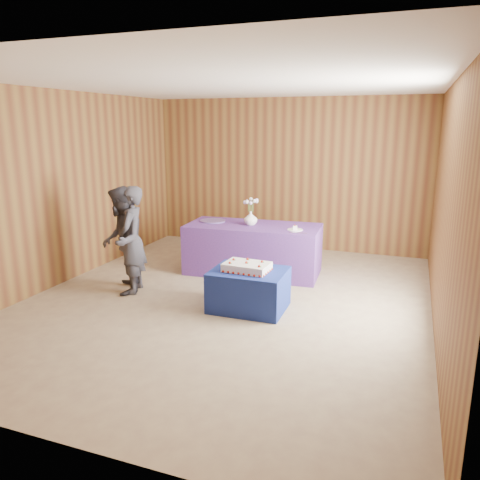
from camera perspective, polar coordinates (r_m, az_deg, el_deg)
The scene contains 13 objects.
ground at distance 6.12m, azimuth -1.72°, elevation -7.46°, with size 6.00×6.00×0.00m, color tan.
room_shell at distance 5.72m, azimuth -1.85°, elevation 9.62°, with size 5.04×6.04×2.72m.
cake_table at distance 5.79m, azimuth 1.08°, elevation -6.07°, with size 0.90×0.70×0.50m, color navy.
serving_table at distance 7.16m, azimuth 1.60°, elevation -1.11°, with size 2.00×0.90×0.75m, color #62328A.
sheet_cake at distance 5.68m, azimuth 0.84°, elevation -3.29°, with size 0.58×0.42×0.13m.
vase at distance 7.06m, azimuth 1.31°, elevation 2.67°, with size 0.20×0.20×0.21m, color white.
flower_spray at distance 7.01m, azimuth 1.32°, elevation 4.72°, with size 0.24×0.23×0.18m.
platter at distance 7.34m, azimuth -3.33°, elevation 2.34°, with size 0.40×0.40×0.02m, color #5C468C.
plate at distance 6.78m, azimuth 6.73°, elevation 1.25°, with size 0.22×0.22×0.01m, color white.
cake_slice at distance 6.77m, azimuth 6.74°, elevation 1.53°, with size 0.07×0.06×0.07m.
knife at distance 6.60m, azimuth 7.09°, elevation 0.87°, with size 0.26×0.02×0.00m, color silver.
guest_left at distance 6.42m, azimuth -13.06°, elevation -0.01°, with size 0.53×0.35×1.45m, color #34343D.
guest_right at distance 6.43m, azimuth -14.18°, elevation -0.07°, with size 0.70×0.55×1.44m, color #35343F.
Camera 1 is at (2.14, -5.28, 2.23)m, focal length 35.00 mm.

